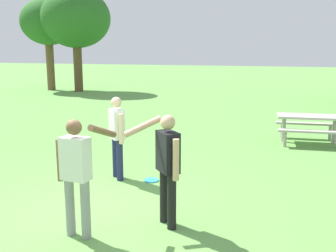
{
  "coord_description": "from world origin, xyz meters",
  "views": [
    {
      "loc": [
        3.05,
        -4.92,
        2.52
      ],
      "look_at": [
        0.45,
        2.41,
        1.0
      ],
      "focal_mm": 41.44,
      "sensor_mm": 36.0,
      "label": 1
    }
  ],
  "objects": [
    {
      "name": "ground_plane",
      "position": [
        0.0,
        0.0,
        0.0
      ],
      "size": [
        120.0,
        120.0,
        0.0
      ],
      "primitive_type": "plane",
      "color": "#609947"
    },
    {
      "name": "frisbee",
      "position": [
        0.31,
        1.82,
        0.01
      ],
      "size": [
        0.28,
        0.28,
        0.03
      ],
      "primitive_type": "cylinder",
      "color": "#2D9EDB",
      "rests_on": "ground"
    },
    {
      "name": "picnic_table_near",
      "position": [
        3.22,
        6.24,
        0.56
      ],
      "size": [
        1.85,
        1.61,
        0.77
      ],
      "color": "#B2ADA3",
      "rests_on": "ground"
    },
    {
      "name": "person_bystander",
      "position": [
        0.24,
        -0.65,
        0.96
      ],
      "size": [
        0.66,
        0.67,
        1.64
      ],
      "color": "gray",
      "rests_on": "ground"
    },
    {
      "name": "tree_broad_center",
      "position": [
        -10.32,
        16.08,
        4.4
      ],
      "size": [
        4.18,
        4.18,
        6.22
      ],
      "color": "brown",
      "rests_on": "ground"
    },
    {
      "name": "tree_tall_left",
      "position": [
        -12.5,
        16.28,
        4.24
      ],
      "size": [
        3.41,
        3.41,
        5.75
      ],
      "color": "brown",
      "rests_on": "ground"
    },
    {
      "name": "person_thrower",
      "position": [
        -0.37,
        1.74,
        0.94
      ],
      "size": [
        0.46,
        0.46,
        1.64
      ],
      "color": "#1E234C",
      "rests_on": "ground"
    },
    {
      "name": "person_catcher",
      "position": [
        1.27,
        0.07,
        0.96
      ],
      "size": [
        0.84,
        0.47,
        1.64
      ],
      "color": "black",
      "rests_on": "ground"
    }
  ]
}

